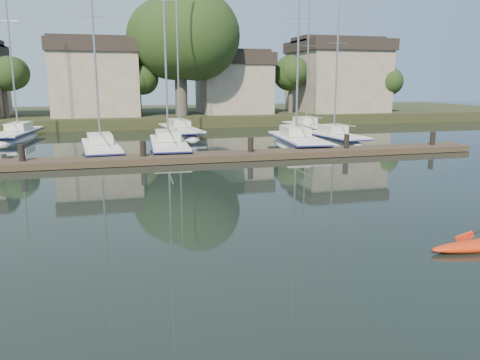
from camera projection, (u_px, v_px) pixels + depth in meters
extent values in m
plane|color=black|center=(287.00, 243.00, 12.70)|extent=(160.00, 160.00, 0.00)
cube|color=#453527|center=(199.00, 157.00, 25.90)|extent=(34.00, 2.00, 0.35)
cylinder|color=black|center=(23.00, 162.00, 23.62)|extent=(0.32, 0.32, 1.80)
cylinder|color=black|center=(143.00, 158.00, 25.12)|extent=(0.32, 0.32, 1.80)
cylinder|color=black|center=(250.00, 153.00, 26.63)|extent=(0.32, 0.32, 1.80)
cylinder|color=black|center=(346.00, 149.00, 28.13)|extent=(0.32, 0.32, 1.80)
cylinder|color=black|center=(432.00, 146.00, 29.64)|extent=(0.32, 0.32, 1.80)
ellipsoid|color=white|center=(102.00, 160.00, 28.33)|extent=(2.84, 8.58, 1.88)
cube|color=white|center=(101.00, 145.00, 28.15)|extent=(2.60, 7.06, 0.14)
cube|color=navy|center=(101.00, 147.00, 28.16)|extent=(2.70, 7.23, 0.08)
cube|color=beige|center=(100.00, 138.00, 28.54)|extent=(1.60, 2.48, 0.55)
cylinder|color=#9EA0A5|center=(94.00, 42.00, 27.14)|extent=(0.12, 0.12, 11.89)
cylinder|color=#9EA0A5|center=(101.00, 134.00, 26.82)|extent=(0.37, 3.19, 0.08)
cylinder|color=#9EA0A5|center=(92.00, 16.00, 26.84)|extent=(1.58, 0.17, 0.03)
ellipsoid|color=white|center=(169.00, 157.00, 29.48)|extent=(2.66, 9.49, 1.98)
cube|color=white|center=(168.00, 142.00, 29.29)|extent=(2.47, 7.80, 0.15)
cube|color=navy|center=(169.00, 144.00, 29.30)|extent=(2.56, 7.99, 0.08)
cube|color=beige|center=(168.00, 135.00, 29.75)|extent=(1.59, 2.70, 0.57)
cylinder|color=#9EA0A5|center=(165.00, 29.00, 28.14)|extent=(0.13, 0.13, 13.57)
cylinder|color=#9EA0A5|center=(170.00, 131.00, 27.77)|extent=(0.26, 3.57, 0.08)
cylinder|color=#9EA0A5|center=(164.00, 0.00, 27.81)|extent=(1.67, 0.11, 0.03)
ellipsoid|color=white|center=(297.00, 152.00, 31.65)|extent=(3.08, 9.09, 2.12)
cube|color=white|center=(297.00, 138.00, 31.44)|extent=(2.84, 7.48, 0.16)
cube|color=navy|center=(297.00, 139.00, 31.46)|extent=(2.94, 7.67, 0.09)
cube|color=beige|center=(295.00, 131.00, 31.88)|extent=(1.77, 2.62, 0.61)
cylinder|color=#9EA0A5|center=(298.00, 42.00, 30.42)|extent=(0.13, 0.13, 12.28)
cylinder|color=#9EA0A5|center=(304.00, 126.00, 29.97)|extent=(0.37, 3.39, 0.09)
cylinder|color=#9EA0A5|center=(299.00, 19.00, 30.12)|extent=(1.78, 0.18, 0.03)
ellipsoid|color=white|center=(335.00, 147.00, 33.74)|extent=(2.92, 7.31, 1.93)
cube|color=white|center=(336.00, 135.00, 33.55)|extent=(2.67, 6.03, 0.14)
cube|color=navy|center=(336.00, 136.00, 33.57)|extent=(2.77, 6.18, 0.08)
cube|color=beige|center=(333.00, 129.00, 33.86)|extent=(1.64, 2.14, 0.56)
cylinder|color=#9EA0A5|center=(337.00, 61.00, 32.68)|extent=(0.12, 0.12, 10.17)
cylinder|color=#9EA0A5|center=(344.00, 125.00, 32.41)|extent=(0.38, 2.70, 0.08)
cylinder|color=#9EA0A5|center=(338.00, 43.00, 32.43)|extent=(1.62, 0.21, 0.03)
ellipsoid|color=white|center=(18.00, 143.00, 35.98)|extent=(3.22, 9.21, 1.90)
cube|color=white|center=(17.00, 132.00, 35.79)|extent=(2.92, 7.59, 0.14)
cube|color=navy|center=(17.00, 133.00, 35.81)|extent=(3.02, 7.78, 0.08)
cube|color=beige|center=(19.00, 126.00, 36.24)|extent=(1.71, 2.68, 0.55)
cylinder|color=#9EA0A5|center=(10.00, 43.00, 34.70)|extent=(0.12, 0.12, 13.03)
cylinder|color=#9EA0A5|center=(10.00, 123.00, 34.32)|extent=(0.51, 3.41, 0.08)
cylinder|color=#9EA0A5|center=(8.00, 21.00, 34.38)|extent=(1.59, 0.23, 0.03)
ellipsoid|color=white|center=(181.00, 139.00, 38.72)|extent=(3.11, 10.26, 1.92)
cube|color=white|center=(180.00, 128.00, 38.53)|extent=(2.83, 8.44, 0.14)
cube|color=navy|center=(180.00, 129.00, 38.55)|extent=(2.93, 8.65, 0.08)
cube|color=beige|center=(179.00, 123.00, 39.01)|extent=(1.69, 2.95, 0.56)
cylinder|color=#9EA0A5|center=(177.00, 38.00, 37.34)|extent=(0.12, 0.12, 14.15)
cylinder|color=#9EA0A5|center=(185.00, 119.00, 36.98)|extent=(0.46, 3.83, 0.08)
cylinder|color=#9EA0A5|center=(177.00, 16.00, 36.99)|extent=(1.61, 0.19, 0.03)
ellipsoid|color=white|center=(307.00, 135.00, 41.80)|extent=(2.62, 8.04, 1.88)
cube|color=white|center=(307.00, 125.00, 41.62)|extent=(2.43, 6.61, 0.14)
cube|color=navy|center=(307.00, 125.00, 41.64)|extent=(2.52, 6.77, 0.08)
cube|color=beige|center=(305.00, 120.00, 41.98)|extent=(1.54, 2.31, 0.54)
cylinder|color=#9EA0A5|center=(308.00, 61.00, 40.71)|extent=(0.12, 0.12, 10.88)
cylinder|color=#9EA0A5|center=(314.00, 117.00, 40.36)|extent=(0.29, 3.01, 0.08)
cylinder|color=#9EA0A5|center=(308.00, 46.00, 40.44)|extent=(1.58, 0.14, 0.03)
cube|color=#233219|center=(154.00, 115.00, 54.20)|extent=(90.00, 24.00, 1.00)
cube|color=tan|center=(96.00, 85.00, 46.30)|extent=(8.00, 8.00, 6.00)
cube|color=#2C2520|center=(94.00, 47.00, 45.56)|extent=(8.40, 8.40, 1.20)
cube|color=tan|center=(233.00, 89.00, 49.92)|extent=(7.00, 7.00, 5.00)
cube|color=#2C2520|center=(233.00, 59.00, 49.28)|extent=(7.35, 7.35, 1.20)
cube|color=tan|center=(336.00, 82.00, 52.77)|extent=(9.00, 9.00, 6.50)
cube|color=#2C2520|center=(338.00, 47.00, 51.98)|extent=(9.45, 9.45, 1.20)
cylinder|color=#514741|center=(181.00, 90.00, 45.57)|extent=(1.20, 1.20, 5.00)
sphere|color=black|center=(180.00, 37.00, 44.54)|extent=(8.50, 8.50, 8.50)
cylinder|color=#514741|center=(5.00, 102.00, 42.71)|extent=(0.48, 0.48, 3.00)
sphere|color=black|center=(2.00, 74.00, 42.20)|extent=(3.40, 3.40, 3.40)
cylinder|color=#514741|center=(140.00, 102.00, 45.27)|extent=(0.38, 0.38, 2.80)
sphere|color=black|center=(138.00, 78.00, 44.82)|extent=(2.72, 2.72, 2.72)
cylinder|color=#514741|center=(291.00, 98.00, 50.19)|extent=(0.50, 0.50, 3.20)
sphere|color=black|center=(291.00, 72.00, 49.64)|extent=(3.57, 3.57, 3.57)
cylinder|color=#514741|center=(381.00, 100.00, 51.34)|extent=(0.41, 0.41, 2.60)
sphere|color=black|center=(382.00, 80.00, 50.90)|extent=(2.89, 2.89, 2.89)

